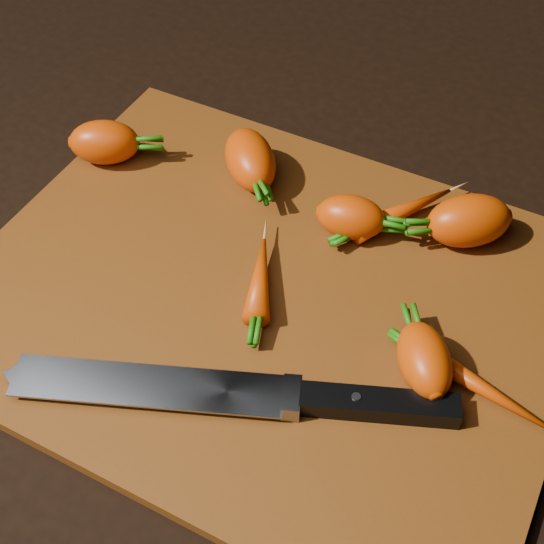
% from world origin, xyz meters
% --- Properties ---
extents(ground, '(2.00, 2.00, 0.01)m').
position_xyz_m(ground, '(0.00, 0.00, -0.01)').
color(ground, black).
extents(cutting_board, '(0.50, 0.40, 0.01)m').
position_xyz_m(cutting_board, '(0.00, 0.00, 0.01)').
color(cutting_board, brown).
rests_on(cutting_board, ground).
extents(carrot_0, '(0.08, 0.07, 0.04)m').
position_xyz_m(carrot_0, '(-0.22, 0.08, 0.03)').
color(carrot_0, '#DD4003').
rests_on(carrot_0, cutting_board).
extents(carrot_1, '(0.09, 0.09, 0.05)m').
position_xyz_m(carrot_1, '(-0.08, 0.12, 0.03)').
color(carrot_1, '#DD4003').
rests_on(carrot_1, cutting_board).
extents(carrot_2, '(0.09, 0.08, 0.05)m').
position_xyz_m(carrot_2, '(0.13, 0.14, 0.04)').
color(carrot_2, '#DD4003').
rests_on(carrot_2, cutting_board).
extents(carrot_3, '(0.07, 0.05, 0.04)m').
position_xyz_m(carrot_3, '(0.03, 0.10, 0.03)').
color(carrot_3, '#DD4003').
rests_on(carrot_3, cutting_board).
extents(carrot_4, '(0.07, 0.08, 0.04)m').
position_xyz_m(carrot_4, '(0.14, -0.02, 0.03)').
color(carrot_4, '#DD4003').
rests_on(carrot_4, cutting_board).
extents(carrot_5, '(0.08, 0.10, 0.02)m').
position_xyz_m(carrot_5, '(0.07, 0.13, 0.02)').
color(carrot_5, '#DD4003').
rests_on(carrot_5, cutting_board).
extents(carrot_6, '(0.12, 0.04, 0.02)m').
position_xyz_m(carrot_6, '(0.19, -0.01, 0.02)').
color(carrot_6, '#DD4003').
rests_on(carrot_6, cutting_board).
extents(carrot_7, '(0.06, 0.09, 0.02)m').
position_xyz_m(carrot_7, '(-0.01, 0.00, 0.02)').
color(carrot_7, '#DD4003').
rests_on(carrot_7, cutting_board).
extents(knife, '(0.32, 0.15, 0.02)m').
position_xyz_m(knife, '(-0.02, -0.12, 0.02)').
color(knife, gray).
rests_on(knife, cutting_board).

